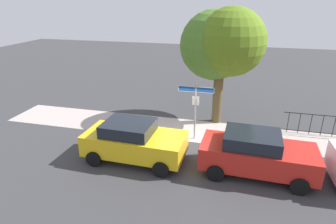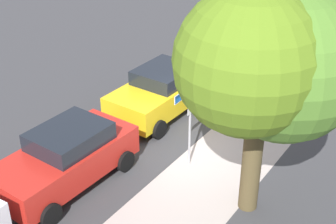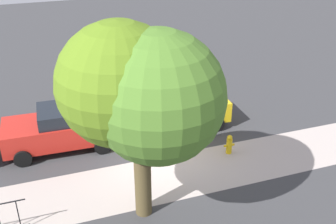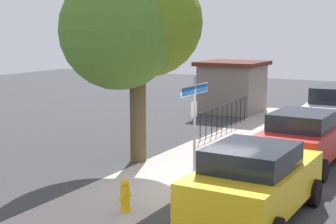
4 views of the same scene
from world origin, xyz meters
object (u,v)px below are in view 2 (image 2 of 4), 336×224
Objects in this scene: car_yellow at (161,91)px; car_red at (66,157)px; street_sign at (190,105)px; shade_tree at (268,66)px; fire_hydrant at (242,111)px.

car_yellow is 4.88m from car_red.
shade_tree is at bearing 70.49° from street_sign.
fire_hydrant is (-5.92, 2.54, -0.48)m from car_red.
car_yellow is 2.92m from fire_hydrant.
street_sign is 0.48× the size of shade_tree.
car_yellow is at bearing -130.71° from street_sign.
street_sign is 3.58m from fire_hydrant.
shade_tree is 6.73m from car_yellow.
street_sign is 3.44m from shade_tree.
shade_tree is 7.73× the size of fire_hydrant.
street_sign is 0.67× the size of car_red.
fire_hydrant is at bearing 176.43° from street_sign.
car_yellow is 0.97× the size of car_red.
street_sign is at bearing -109.51° from shade_tree.
fire_hydrant is (-1.04, 2.69, -0.47)m from car_yellow.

